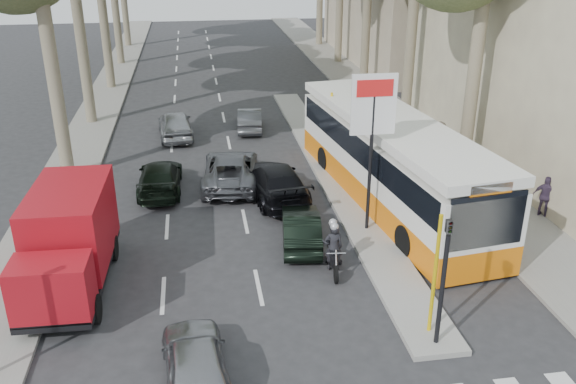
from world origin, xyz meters
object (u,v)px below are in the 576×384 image
at_px(silver_hatchback, 196,364).
at_px(dark_hatchback, 301,228).
at_px(red_truck, 69,240).
at_px(motorcycle, 333,246).
at_px(city_bus, 391,158).

bearing_deg(silver_hatchback, dark_hatchback, -123.48).
relative_size(red_truck, motorcycle, 2.81).
bearing_deg(red_truck, silver_hatchback, -52.95).
relative_size(dark_hatchback, city_bus, 0.27).
relative_size(dark_hatchback, motorcycle, 1.81).
bearing_deg(red_truck, motorcycle, 0.56).
distance_m(dark_hatchback, city_bus, 5.08).
bearing_deg(dark_hatchback, city_bus, -136.41).
bearing_deg(city_bus, motorcycle, -132.45).
bearing_deg(red_truck, city_bus, 23.81).
xyz_separation_m(red_truck, motorcycle, (7.82, -0.17, -0.77)).
height_order(silver_hatchback, dark_hatchback, silver_hatchback).
distance_m(silver_hatchback, city_bus, 12.17).
bearing_deg(silver_hatchback, city_bus, -133.26).
xyz_separation_m(red_truck, city_bus, (11.10, 4.48, 0.25)).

